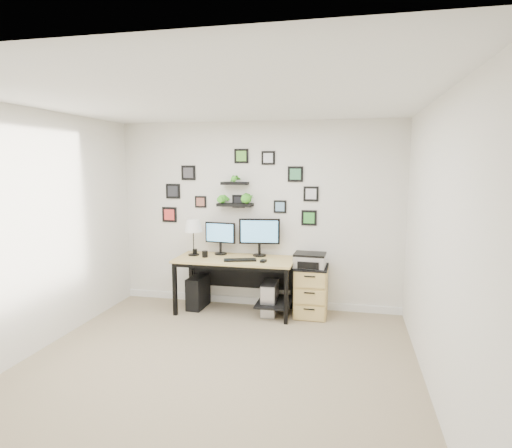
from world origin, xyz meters
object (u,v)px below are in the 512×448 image
(table_lamp, at_px, (193,226))
(pc_tower_grey, at_px, (270,298))
(file_cabinet, at_px, (311,291))
(pc_tower_black, at_px, (198,292))
(desk, at_px, (238,267))
(printer, at_px, (310,260))
(mug, at_px, (205,254))
(monitor_left, at_px, (220,236))
(monitor_right, at_px, (259,234))

(table_lamp, bearing_deg, pc_tower_grey, -2.62)
(file_cabinet, bearing_deg, pc_tower_black, -179.23)
(table_lamp, bearing_deg, desk, -3.49)
(table_lamp, bearing_deg, file_cabinet, 0.64)
(table_lamp, xyz_separation_m, printer, (1.62, -0.02, -0.39))
(mug, height_order, pc_tower_black, mug)
(pc_tower_grey, bearing_deg, monitor_left, 166.09)
(pc_tower_grey, bearing_deg, table_lamp, 177.38)
(table_lamp, distance_m, mug, 0.42)
(desk, distance_m, printer, 0.98)
(mug, height_order, file_cabinet, mug)
(desk, distance_m, monitor_left, 0.52)
(table_lamp, height_order, pc_tower_grey, table_lamp)
(mug, bearing_deg, desk, 6.64)
(pc_tower_grey, bearing_deg, monitor_right, 133.87)
(desk, xyz_separation_m, monitor_right, (0.26, 0.18, 0.43))
(monitor_left, bearing_deg, desk, -29.94)
(monitor_right, distance_m, pc_tower_black, 1.21)
(pc_tower_black, bearing_deg, desk, -0.43)
(monitor_right, bearing_deg, pc_tower_black, -170.54)
(printer, bearing_deg, pc_tower_black, 179.29)
(desk, bearing_deg, pc_tower_black, 176.47)
(desk, relative_size, table_lamp, 3.16)
(pc_tower_black, bearing_deg, pc_tower_grey, 0.50)
(table_lamp, distance_m, pc_tower_grey, 1.44)
(pc_tower_grey, bearing_deg, file_cabinet, 7.10)
(mug, relative_size, file_cabinet, 0.13)
(monitor_left, xyz_separation_m, monitor_right, (0.56, 0.01, 0.04))
(monitor_right, relative_size, mug, 6.32)
(monitor_left, distance_m, pc_tower_black, 0.86)
(monitor_left, relative_size, pc_tower_black, 1.03)
(file_cabinet, bearing_deg, monitor_left, 174.90)
(table_lamp, bearing_deg, monitor_right, 8.72)
(desk, relative_size, pc_tower_black, 3.60)
(monitor_left, height_order, file_cabinet, monitor_left)
(table_lamp, bearing_deg, printer, -0.79)
(printer, bearing_deg, pc_tower_grey, -176.99)
(monitor_right, height_order, pc_tower_black, monitor_right)
(desk, height_order, file_cabinet, desk)
(mug, bearing_deg, table_lamp, 154.77)
(pc_tower_grey, relative_size, printer, 1.06)
(pc_tower_black, distance_m, file_cabinet, 1.59)
(table_lamp, distance_m, printer, 1.67)
(mug, distance_m, pc_tower_black, 0.60)
(monitor_left, relative_size, file_cabinet, 0.68)
(monitor_left, bearing_deg, monitor_right, 0.57)
(monitor_right, height_order, printer, monitor_right)
(monitor_right, distance_m, printer, 0.79)
(table_lamp, distance_m, file_cabinet, 1.84)
(desk, relative_size, monitor_right, 2.85)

